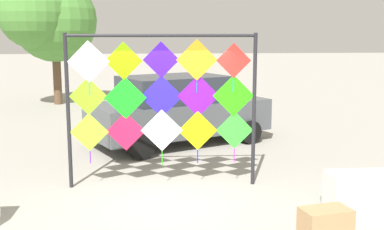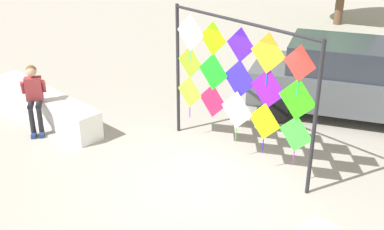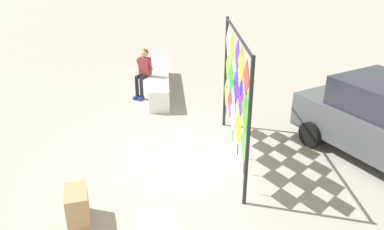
# 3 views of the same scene
# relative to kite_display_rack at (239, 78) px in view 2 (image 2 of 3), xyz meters

# --- Properties ---
(ground) EXTENTS (120.00, 120.00, 0.00)m
(ground) POSITION_rel_kite_display_rack_xyz_m (0.00, -1.12, -1.71)
(ground) COLOR #9E998E
(plaza_ledge_left) EXTENTS (3.68, 0.58, 0.63)m
(plaza_ledge_left) POSITION_rel_kite_display_rack_xyz_m (-4.38, -1.63, -1.40)
(plaza_ledge_left) COLOR white
(plaza_ledge_left) RESTS_ON ground
(kite_display_rack) EXTENTS (3.44, 0.19, 2.82)m
(kite_display_rack) POSITION_rel_kite_display_rack_xyz_m (0.00, 0.00, 0.00)
(kite_display_rack) COLOR #232328
(kite_display_rack) RESTS_ON ground
(seated_vendor) EXTENTS (0.72, 0.66, 1.48)m
(seated_vendor) POSITION_rel_kite_display_rack_xyz_m (-3.93, -2.09, -0.84)
(seated_vendor) COLOR black
(seated_vendor) RESTS_ON ground
(parked_car) EXTENTS (4.89, 3.69, 1.75)m
(parked_car) POSITION_rel_kite_display_rack_xyz_m (0.50, 3.45, -0.83)
(parked_car) COLOR #4C5156
(parked_car) RESTS_ON ground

